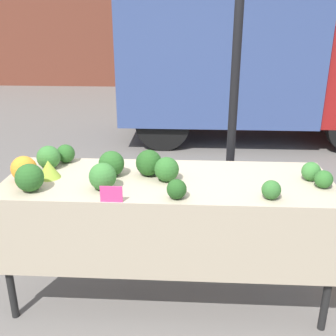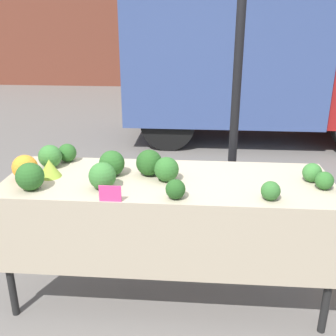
% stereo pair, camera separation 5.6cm
% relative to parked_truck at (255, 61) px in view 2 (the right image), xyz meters
% --- Properties ---
extents(ground_plane, '(40.00, 40.00, 0.00)m').
position_rel_parked_truck_xyz_m(ground_plane, '(-1.09, -4.21, -1.29)').
color(ground_plane, slate).
extents(building_facade, '(16.00, 0.60, 4.64)m').
position_rel_parked_truck_xyz_m(building_facade, '(-1.09, 5.58, 1.03)').
color(building_facade, brown).
rests_on(building_facade, ground_plane).
extents(tent_pole, '(0.07, 0.07, 2.78)m').
position_rel_parked_truck_xyz_m(tent_pole, '(-0.60, -3.55, 0.10)').
color(tent_pole, black).
rests_on(tent_pole, ground_plane).
extents(parked_truck, '(4.43, 1.86, 2.41)m').
position_rel_parked_truck_xyz_m(parked_truck, '(0.00, 0.00, 0.00)').
color(parked_truck, '#384C84').
rests_on(parked_truck, ground_plane).
extents(market_table, '(2.20, 0.77, 0.92)m').
position_rel_parked_truck_xyz_m(market_table, '(-1.09, -4.28, -0.49)').
color(market_table, tan).
rests_on(market_table, ground_plane).
extents(orange_cauliflower, '(0.17, 0.17, 0.17)m').
position_rel_parked_truck_xyz_m(orange_cauliflower, '(-2.04, -4.29, -0.28)').
color(orange_cauliflower, orange).
rests_on(orange_cauliflower, market_table).
extents(romanesco_head, '(0.15, 0.15, 0.12)m').
position_rel_parked_truck_xyz_m(romanesco_head, '(-1.89, -4.23, -0.31)').
color(romanesco_head, '#93B238').
rests_on(romanesco_head, market_table).
extents(broccoli_head_0, '(0.18, 0.18, 0.18)m').
position_rel_parked_truck_xyz_m(broccoli_head_0, '(-1.22, -4.14, -0.28)').
color(broccoli_head_0, '#23511E').
rests_on(broccoli_head_0, market_table).
extents(broccoli_head_1, '(0.13, 0.13, 0.13)m').
position_rel_parked_truck_xyz_m(broccoli_head_1, '(-0.13, -4.18, -0.31)').
color(broccoli_head_1, '#387533').
rests_on(broccoli_head_1, market_table).
extents(broccoli_head_2, '(0.17, 0.17, 0.17)m').
position_rel_parked_truck_xyz_m(broccoli_head_2, '(-1.95, -4.05, -0.28)').
color(broccoli_head_2, '#387533').
rests_on(broccoli_head_2, market_table).
extents(broccoli_head_3, '(0.18, 0.18, 0.18)m').
position_rel_parked_truck_xyz_m(broccoli_head_3, '(-1.47, -4.17, -0.28)').
color(broccoli_head_3, '#285B23').
rests_on(broccoli_head_3, market_table).
extents(broccoli_head_4, '(0.12, 0.12, 0.12)m').
position_rel_parked_truck_xyz_m(broccoli_head_4, '(-0.09, -4.30, -0.31)').
color(broccoli_head_4, '#2D6628').
rests_on(broccoli_head_4, market_table).
extents(broccoli_head_5, '(0.12, 0.12, 0.12)m').
position_rel_parked_truck_xyz_m(broccoli_head_5, '(-1.02, -4.51, -0.31)').
color(broccoli_head_5, '#23511E').
rests_on(broccoli_head_5, market_table).
extents(broccoli_head_6, '(0.18, 0.18, 0.18)m').
position_rel_parked_truck_xyz_m(broccoli_head_6, '(-1.93, -4.45, -0.28)').
color(broccoli_head_6, '#285B23').
rests_on(broccoli_head_6, market_table).
extents(broccoli_head_7, '(0.12, 0.12, 0.12)m').
position_rel_parked_truck_xyz_m(broccoli_head_7, '(-0.45, -4.48, -0.31)').
color(broccoli_head_7, '#336B2D').
rests_on(broccoli_head_7, market_table).
extents(broccoli_head_8, '(0.16, 0.16, 0.16)m').
position_rel_parked_truck_xyz_m(broccoli_head_8, '(-1.09, -4.24, -0.29)').
color(broccoli_head_8, '#2D6628').
rests_on(broccoli_head_8, market_table).
extents(broccoli_head_9, '(0.17, 0.17, 0.17)m').
position_rel_parked_truck_xyz_m(broccoli_head_9, '(-1.49, -4.40, -0.28)').
color(broccoli_head_9, '#387533').
rests_on(broccoli_head_9, market_table).
extents(broccoli_head_10, '(0.14, 0.14, 0.14)m').
position_rel_parked_truck_xyz_m(broccoli_head_10, '(-1.87, -3.92, -0.30)').
color(broccoli_head_10, '#285B23').
rests_on(broccoli_head_10, market_table).
extents(price_sign, '(0.13, 0.01, 0.10)m').
position_rel_parked_truck_xyz_m(price_sign, '(-1.40, -4.58, -0.32)').
color(price_sign, '#E53D84').
rests_on(price_sign, market_table).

